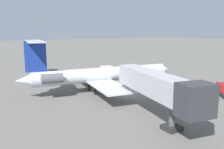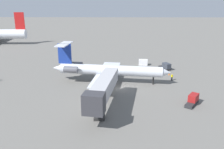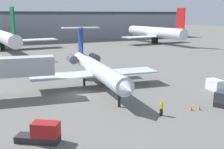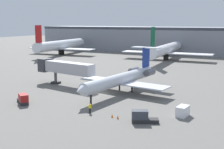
{
  "view_description": "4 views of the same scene",
  "coord_description": "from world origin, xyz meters",
  "px_view_note": "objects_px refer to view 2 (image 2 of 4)",
  "views": [
    {
      "loc": [
        -32.73,
        21.55,
        10.86
      ],
      "look_at": [
        1.38,
        1.61,
        3.38
      ],
      "focal_mm": 39.43,
      "sensor_mm": 36.0,
      "label": 1
    },
    {
      "loc": [
        -50.8,
        0.53,
        19.34
      ],
      "look_at": [
        1.37,
        1.56,
        2.75
      ],
      "focal_mm": 39.17,
      "sensor_mm": 36.0,
      "label": 2
    },
    {
      "loc": [
        -13.32,
        -38.42,
        11.48
      ],
      "look_at": [
        5.3,
        -0.61,
        2.51
      ],
      "focal_mm": 46.02,
      "sensor_mm": 36.0,
      "label": 3
    },
    {
      "loc": [
        30.51,
        -52.43,
        14.87
      ],
      "look_at": [
        1.13,
        3.38,
        3.54
      ],
      "focal_mm": 47.17,
      "sensor_mm": 36.0,
      "label": 4
    }
  ],
  "objects_px": {
    "regional_jet": "(106,70)",
    "jet_bridge": "(102,90)",
    "ground_crew_marshaller": "(172,77)",
    "traffic_cone_mid": "(169,74)",
    "baggage_tug_trailing": "(166,67)",
    "cargo_container_uld": "(143,62)",
    "traffic_cone_near": "(169,73)",
    "baggage_tug_lead": "(193,100)"
  },
  "relations": [
    {
      "from": "regional_jet",
      "to": "jet_bridge",
      "type": "height_order",
      "value": "regional_jet"
    },
    {
      "from": "ground_crew_marshaller",
      "to": "traffic_cone_mid",
      "type": "height_order",
      "value": "ground_crew_marshaller"
    },
    {
      "from": "ground_crew_marshaller",
      "to": "traffic_cone_mid",
      "type": "bearing_deg",
      "value": -3.02
    },
    {
      "from": "baggage_tug_trailing",
      "to": "traffic_cone_mid",
      "type": "distance_m",
      "value": 5.12
    },
    {
      "from": "regional_jet",
      "to": "jet_bridge",
      "type": "relative_size",
      "value": 1.71
    },
    {
      "from": "cargo_container_uld",
      "to": "traffic_cone_near",
      "type": "xyz_separation_m",
      "value": [
        -8.59,
        -5.96,
        -0.57
      ]
    },
    {
      "from": "jet_bridge",
      "to": "traffic_cone_near",
      "type": "height_order",
      "value": "jet_bridge"
    },
    {
      "from": "baggage_tug_lead",
      "to": "traffic_cone_mid",
      "type": "relative_size",
      "value": 7.44
    },
    {
      "from": "ground_crew_marshaller",
      "to": "traffic_cone_near",
      "type": "relative_size",
      "value": 3.07
    },
    {
      "from": "baggage_tug_lead",
      "to": "traffic_cone_near",
      "type": "bearing_deg",
      "value": 1.57
    },
    {
      "from": "baggage_tug_trailing",
      "to": "traffic_cone_near",
      "type": "xyz_separation_m",
      "value": [
        -4.0,
        -0.14,
        -0.56
      ]
    },
    {
      "from": "jet_bridge",
      "to": "cargo_container_uld",
      "type": "relative_size",
      "value": 5.99
    },
    {
      "from": "traffic_cone_near",
      "to": "ground_crew_marshaller",
      "type": "bearing_deg",
      "value": 175.39
    },
    {
      "from": "cargo_container_uld",
      "to": "traffic_cone_mid",
      "type": "bearing_deg",
      "value": -149.29
    },
    {
      "from": "ground_crew_marshaller",
      "to": "traffic_cone_mid",
      "type": "relative_size",
      "value": 3.07
    },
    {
      "from": "baggage_tug_lead",
      "to": "cargo_container_uld",
      "type": "height_order",
      "value": "baggage_tug_lead"
    },
    {
      "from": "jet_bridge",
      "to": "traffic_cone_near",
      "type": "xyz_separation_m",
      "value": [
        22.92,
        -16.26,
        -3.96
      ]
    },
    {
      "from": "cargo_container_uld",
      "to": "traffic_cone_mid",
      "type": "xyz_separation_m",
      "value": [
        -9.68,
        -5.75,
        -0.57
      ]
    },
    {
      "from": "ground_crew_marshaller",
      "to": "cargo_container_uld",
      "type": "bearing_deg",
      "value": 21.62
    },
    {
      "from": "jet_bridge",
      "to": "traffic_cone_mid",
      "type": "height_order",
      "value": "jet_bridge"
    },
    {
      "from": "regional_jet",
      "to": "cargo_container_uld",
      "type": "relative_size",
      "value": 10.22
    },
    {
      "from": "baggage_tug_trailing",
      "to": "traffic_cone_near",
      "type": "relative_size",
      "value": 7.65
    },
    {
      "from": "regional_jet",
      "to": "traffic_cone_near",
      "type": "height_order",
      "value": "regional_jet"
    },
    {
      "from": "regional_jet",
      "to": "cargo_container_uld",
      "type": "bearing_deg",
      "value": -33.82
    },
    {
      "from": "jet_bridge",
      "to": "baggage_tug_trailing",
      "type": "bearing_deg",
      "value": -30.91
    },
    {
      "from": "jet_bridge",
      "to": "cargo_container_uld",
      "type": "xyz_separation_m",
      "value": [
        31.5,
        -10.3,
        -3.39
      ]
    },
    {
      "from": "ground_crew_marshaller",
      "to": "baggage_tug_trailing",
      "type": "height_order",
      "value": "baggage_tug_trailing"
    },
    {
      "from": "jet_bridge",
      "to": "ground_crew_marshaller",
      "type": "distance_m",
      "value": 23.88
    },
    {
      "from": "traffic_cone_near",
      "to": "cargo_container_uld",
      "type": "bearing_deg",
      "value": 34.75
    },
    {
      "from": "traffic_cone_near",
      "to": "traffic_cone_mid",
      "type": "xyz_separation_m",
      "value": [
        -1.09,
        0.21,
        0.0
      ]
    },
    {
      "from": "regional_jet",
      "to": "ground_crew_marshaller",
      "type": "height_order",
      "value": "regional_jet"
    },
    {
      "from": "cargo_container_uld",
      "to": "traffic_cone_mid",
      "type": "height_order",
      "value": "cargo_container_uld"
    },
    {
      "from": "ground_crew_marshaller",
      "to": "baggage_tug_trailing",
      "type": "relative_size",
      "value": 0.4
    },
    {
      "from": "regional_jet",
      "to": "traffic_cone_mid",
      "type": "bearing_deg",
      "value": -70.32
    },
    {
      "from": "jet_bridge",
      "to": "baggage_tug_lead",
      "type": "height_order",
      "value": "jet_bridge"
    },
    {
      "from": "cargo_container_uld",
      "to": "regional_jet",
      "type": "bearing_deg",
      "value": 146.18
    },
    {
      "from": "jet_bridge",
      "to": "traffic_cone_near",
      "type": "distance_m",
      "value": 28.37
    },
    {
      "from": "baggage_tug_lead",
      "to": "baggage_tug_trailing",
      "type": "xyz_separation_m",
      "value": [
        23.18,
        0.67,
        0.0
      ]
    },
    {
      "from": "jet_bridge",
      "to": "traffic_cone_mid",
      "type": "xyz_separation_m",
      "value": [
        21.82,
        -16.05,
        -3.96
      ]
    },
    {
      "from": "baggage_tug_trailing",
      "to": "traffic_cone_near",
      "type": "distance_m",
      "value": 4.04
    },
    {
      "from": "regional_jet",
      "to": "traffic_cone_mid",
      "type": "height_order",
      "value": "regional_jet"
    },
    {
      "from": "baggage_tug_lead",
      "to": "cargo_container_uld",
      "type": "relative_size",
      "value": 1.49
    }
  ]
}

